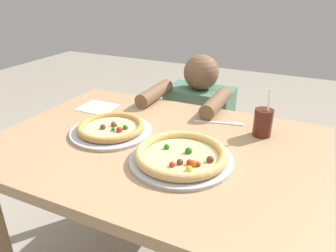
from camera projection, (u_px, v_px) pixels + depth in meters
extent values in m
cube|color=tan|center=(156.00, 147.00, 1.19)|extent=(1.21, 0.86, 0.04)
cylinder|color=#826748|center=(0.00, 241.00, 1.26)|extent=(0.07, 0.07, 0.71)
cylinder|color=#826748|center=(104.00, 159.00, 1.84)|extent=(0.07, 0.07, 0.71)
cylinder|color=#826748|center=(295.00, 210.00, 1.43)|extent=(0.07, 0.07, 0.71)
cylinder|color=#B7B7BC|center=(181.00, 159.00, 1.06)|extent=(0.35, 0.35, 0.01)
cylinder|color=#E5CC7F|center=(181.00, 157.00, 1.06)|extent=(0.25, 0.25, 0.01)
torus|color=tan|center=(181.00, 154.00, 1.05)|extent=(0.31, 0.31, 0.03)
sphere|color=#2D6623|center=(167.00, 147.00, 1.09)|extent=(0.02, 0.02, 0.02)
sphere|color=#2D6623|center=(189.00, 151.00, 1.07)|extent=(0.03, 0.03, 0.03)
sphere|color=maroon|center=(190.00, 163.00, 1.00)|extent=(0.02, 0.02, 0.02)
sphere|color=maroon|center=(198.00, 164.00, 0.99)|extent=(0.02, 0.02, 0.02)
sphere|color=brown|center=(180.00, 162.00, 1.00)|extent=(0.02, 0.02, 0.02)
sphere|color=maroon|center=(172.00, 165.00, 0.99)|extent=(0.02, 0.02, 0.02)
sphere|color=#BF4C19|center=(193.00, 164.00, 0.99)|extent=(0.02, 0.02, 0.02)
sphere|color=brown|center=(210.00, 160.00, 1.02)|extent=(0.02, 0.02, 0.02)
sphere|color=gold|center=(189.00, 169.00, 0.97)|extent=(0.02, 0.02, 0.02)
cylinder|color=#B7B7BC|center=(111.00, 131.00, 1.26)|extent=(0.32, 0.32, 0.01)
cylinder|color=#EFD68C|center=(111.00, 129.00, 1.25)|extent=(0.21, 0.21, 0.01)
torus|color=#C68C47|center=(111.00, 127.00, 1.25)|extent=(0.26, 0.26, 0.03)
sphere|color=#2D6623|center=(113.00, 129.00, 1.22)|extent=(0.02, 0.02, 0.02)
sphere|color=#2D6623|center=(115.00, 125.00, 1.26)|extent=(0.02, 0.02, 0.02)
sphere|color=maroon|center=(119.00, 130.00, 1.22)|extent=(0.02, 0.02, 0.02)
sphere|color=brown|center=(103.00, 127.00, 1.24)|extent=(0.02, 0.02, 0.02)
sphere|color=#2D6623|center=(125.00, 127.00, 1.24)|extent=(0.02, 0.02, 0.02)
sphere|color=maroon|center=(114.00, 124.00, 1.26)|extent=(0.02, 0.02, 0.02)
cylinder|color=#4C1E14|center=(263.00, 123.00, 1.22)|extent=(0.07, 0.07, 0.11)
cylinder|color=white|center=(269.00, 102.00, 1.18)|extent=(0.02, 0.03, 0.10)
cube|color=white|center=(97.00, 107.00, 1.50)|extent=(0.16, 0.14, 0.00)
cube|color=silver|center=(213.00, 122.00, 1.35)|extent=(0.16, 0.06, 0.00)
cube|color=silver|center=(237.00, 124.00, 1.33)|extent=(0.05, 0.03, 0.00)
cylinder|color=#333847|center=(197.00, 172.00, 1.95)|extent=(0.28, 0.28, 0.45)
cube|color=#4C7259|center=(199.00, 115.00, 1.79)|extent=(0.35, 0.22, 0.31)
sphere|color=brown|center=(201.00, 72.00, 1.69)|extent=(0.19, 0.19, 0.19)
cylinder|color=brown|center=(155.00, 93.00, 1.59)|extent=(0.07, 0.28, 0.07)
cylinder|color=brown|center=(216.00, 103.00, 1.47)|extent=(0.07, 0.28, 0.07)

